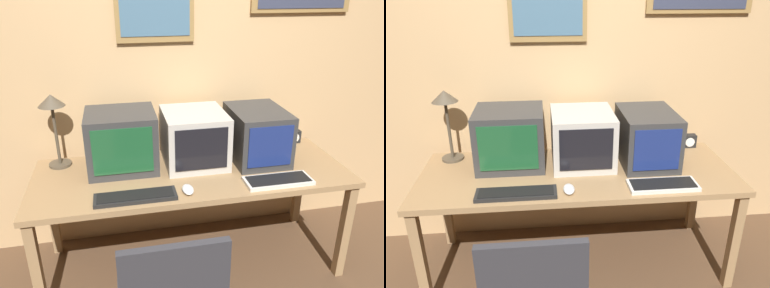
% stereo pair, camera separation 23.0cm
% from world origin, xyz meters
% --- Properties ---
extents(wall_back, '(8.00, 0.08, 2.60)m').
position_xyz_m(wall_back, '(0.01, 1.39, 1.31)').
color(wall_back, tan).
rests_on(wall_back, ground_plane).
extents(desk, '(1.98, 0.74, 0.72)m').
position_xyz_m(desk, '(0.00, 0.93, 0.65)').
color(desk, '#99754C').
rests_on(desk, ground_plane).
extents(monitor_left, '(0.43, 0.39, 0.37)m').
position_xyz_m(monitor_left, '(-0.42, 1.07, 0.91)').
color(monitor_left, '#333333').
rests_on(monitor_left, desk).
extents(monitor_center, '(0.40, 0.43, 0.35)m').
position_xyz_m(monitor_center, '(0.04, 1.06, 0.90)').
color(monitor_center, '#B7B2A8').
rests_on(monitor_center, desk).
extents(monitor_right, '(0.35, 0.47, 0.34)m').
position_xyz_m(monitor_right, '(0.46, 1.03, 0.90)').
color(monitor_right, '#333333').
rests_on(monitor_right, desk).
extents(keyboard_main, '(0.46, 0.13, 0.03)m').
position_xyz_m(keyboard_main, '(-0.37, 0.66, 0.74)').
color(keyboard_main, black).
rests_on(keyboard_main, desk).
extents(keyboard_side, '(0.41, 0.16, 0.03)m').
position_xyz_m(keyboard_side, '(0.47, 0.67, 0.74)').
color(keyboard_side, beige).
rests_on(keyboard_side, desk).
extents(mouse_near_keyboard, '(0.07, 0.11, 0.03)m').
position_xyz_m(mouse_near_keyboard, '(-0.08, 0.67, 0.74)').
color(mouse_near_keyboard, silver).
rests_on(mouse_near_keyboard, desk).
extents(desk_clock, '(0.10, 0.06, 0.09)m').
position_xyz_m(desk_clock, '(0.84, 1.23, 0.77)').
color(desk_clock, black).
rests_on(desk_clock, desk).
extents(desk_lamp, '(0.16, 0.16, 0.48)m').
position_xyz_m(desk_lamp, '(-0.83, 1.19, 1.09)').
color(desk_lamp, '#4C4233').
rests_on(desk_lamp, desk).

